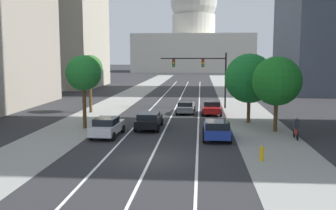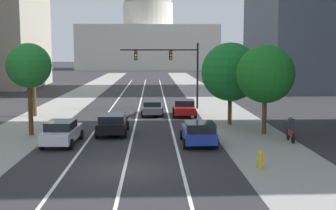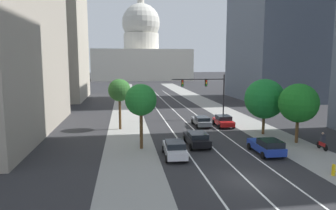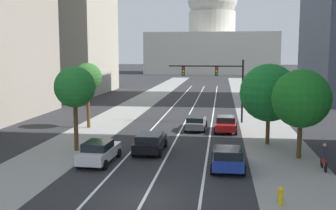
{
  "view_description": "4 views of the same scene",
  "coord_description": "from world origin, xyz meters",
  "px_view_note": "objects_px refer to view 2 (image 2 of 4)",
  "views": [
    {
      "loc": [
        3.01,
        -22.63,
        6.3
      ],
      "look_at": [
        -0.34,
        16.25,
        1.23
      ],
      "focal_mm": 40.78,
      "sensor_mm": 36.0,
      "label": 1
    },
    {
      "loc": [
        1.39,
        -20.85,
        5.74
      ],
      "look_at": [
        2.68,
        15.4,
        1.34
      ],
      "focal_mm": 46.82,
      "sensor_mm": 36.0,
      "label": 2
    },
    {
      "loc": [
        -8.61,
        -19.62,
        8.39
      ],
      "look_at": [
        -2.04,
        25.65,
        1.96
      ],
      "focal_mm": 32.52,
      "sensor_mm": 36.0,
      "label": 3
    },
    {
      "loc": [
        3.78,
        -19.13,
        7.33
      ],
      "look_at": [
        -2.51,
        27.86,
        1.16
      ],
      "focal_mm": 42.92,
      "sensor_mm": 36.0,
      "label": 4
    }
  ],
  "objects_px": {
    "car_gray": "(153,107)",
    "street_tree_mid_right": "(265,74)",
    "cyclist": "(291,129)",
    "car_black": "(113,123)",
    "traffic_signal_mast": "(173,63)",
    "capitol_building": "(148,31)",
    "car_white": "(62,132)",
    "fire_hydrant": "(260,159)",
    "street_tree_near_left": "(29,66)",
    "street_tree_mid_left": "(33,61)",
    "car_blue": "(199,132)",
    "street_tree_far_right": "(230,72)",
    "car_red": "(184,108)"
  },
  "relations": [
    {
      "from": "car_black",
      "to": "street_tree_far_right",
      "type": "xyz_separation_m",
      "value": [
        8.95,
        3.84,
        3.42
      ]
    },
    {
      "from": "car_blue",
      "to": "fire_hydrant",
      "type": "relative_size",
      "value": 4.75
    },
    {
      "from": "car_gray",
      "to": "traffic_signal_mast",
      "type": "xyz_separation_m",
      "value": [
        2.08,
        4.63,
        3.94
      ]
    },
    {
      "from": "capitol_building",
      "to": "cyclist",
      "type": "xyz_separation_m",
      "value": [
        10.24,
        -122.16,
        -11.86
      ]
    },
    {
      "from": "car_blue",
      "to": "car_gray",
      "type": "relative_size",
      "value": 0.94
    },
    {
      "from": "car_gray",
      "to": "street_tree_far_right",
      "type": "height_order",
      "value": "street_tree_far_right"
    },
    {
      "from": "street_tree_mid_left",
      "to": "street_tree_near_left",
      "type": "bearing_deg",
      "value": -76.77
    },
    {
      "from": "fire_hydrant",
      "to": "street_tree_near_left",
      "type": "distance_m",
      "value": 17.13
    },
    {
      "from": "street_tree_far_right",
      "to": "fire_hydrant",
      "type": "bearing_deg",
      "value": -93.51
    },
    {
      "from": "capitol_building",
      "to": "street_tree_far_right",
      "type": "relative_size",
      "value": 6.99
    },
    {
      "from": "car_blue",
      "to": "car_red",
      "type": "bearing_deg",
      "value": 0.11
    },
    {
      "from": "car_gray",
      "to": "street_tree_near_left",
      "type": "relative_size",
      "value": 0.72
    },
    {
      "from": "traffic_signal_mast",
      "to": "street_tree_mid_right",
      "type": "xyz_separation_m",
      "value": [
        5.74,
        -14.15,
        -0.46
      ]
    },
    {
      "from": "street_tree_far_right",
      "to": "car_black",
      "type": "bearing_deg",
      "value": -156.8
    },
    {
      "from": "car_blue",
      "to": "car_black",
      "type": "bearing_deg",
      "value": 56.45
    },
    {
      "from": "street_tree_mid_right",
      "to": "car_blue",
      "type": "bearing_deg",
      "value": -145.6
    },
    {
      "from": "car_black",
      "to": "fire_hydrant",
      "type": "distance_m",
      "value": 12.51
    },
    {
      "from": "capitol_building",
      "to": "street_tree_mid_right",
      "type": "xyz_separation_m",
      "value": [
        9.23,
        -119.36,
        -8.5
      ]
    },
    {
      "from": "traffic_signal_mast",
      "to": "fire_hydrant",
      "type": "xyz_separation_m",
      "value": [
        3.23,
        -23.29,
        -4.2
      ]
    },
    {
      "from": "capitol_building",
      "to": "cyclist",
      "type": "relative_size",
      "value": 26.42
    },
    {
      "from": "traffic_signal_mast",
      "to": "fire_hydrant",
      "type": "distance_m",
      "value": 23.88
    },
    {
      "from": "car_blue",
      "to": "car_white",
      "type": "relative_size",
      "value": 0.96
    },
    {
      "from": "car_red",
      "to": "cyclist",
      "type": "bearing_deg",
      "value": -151.18
    },
    {
      "from": "traffic_signal_mast",
      "to": "street_tree_mid_right",
      "type": "height_order",
      "value": "traffic_signal_mast"
    },
    {
      "from": "capitol_building",
      "to": "car_white",
      "type": "bearing_deg",
      "value": -91.99
    },
    {
      "from": "street_tree_mid_left",
      "to": "car_red",
      "type": "bearing_deg",
      "value": -1.44
    },
    {
      "from": "capitol_building",
      "to": "fire_hydrant",
      "type": "relative_size",
      "value": 49.94
    },
    {
      "from": "traffic_signal_mast",
      "to": "car_gray",
      "type": "bearing_deg",
      "value": -114.13
    },
    {
      "from": "car_blue",
      "to": "cyclist",
      "type": "relative_size",
      "value": 2.51
    },
    {
      "from": "street_tree_far_right",
      "to": "street_tree_mid_left",
      "type": "bearing_deg",
      "value": 163.12
    },
    {
      "from": "car_blue",
      "to": "fire_hydrant",
      "type": "height_order",
      "value": "car_blue"
    },
    {
      "from": "street_tree_mid_left",
      "to": "traffic_signal_mast",
      "type": "bearing_deg",
      "value": 21.04
    },
    {
      "from": "cyclist",
      "to": "car_black",
      "type": "bearing_deg",
      "value": 75.8
    },
    {
      "from": "car_black",
      "to": "traffic_signal_mast",
      "type": "relative_size",
      "value": 0.58
    },
    {
      "from": "car_black",
      "to": "fire_hydrant",
      "type": "relative_size",
      "value": 5.04
    },
    {
      "from": "capitol_building",
      "to": "car_red",
      "type": "distance_m",
      "value": 111.15
    },
    {
      "from": "traffic_signal_mast",
      "to": "street_tree_mid_left",
      "type": "relative_size",
      "value": 1.24
    },
    {
      "from": "cyclist",
      "to": "street_tree_mid_left",
      "type": "xyz_separation_m",
      "value": [
        -19.42,
        12.07,
        4.06
      ]
    },
    {
      "from": "street_tree_mid_left",
      "to": "car_blue",
      "type": "bearing_deg",
      "value": -43.36
    },
    {
      "from": "car_gray",
      "to": "street_tree_mid_right",
      "type": "relative_size",
      "value": 0.74
    },
    {
      "from": "fire_hydrant",
      "to": "street_tree_mid_right",
      "type": "height_order",
      "value": "street_tree_mid_right"
    },
    {
      "from": "capitol_building",
      "to": "street_tree_mid_left",
      "type": "bearing_deg",
      "value": -94.77
    },
    {
      "from": "car_red",
      "to": "car_gray",
      "type": "relative_size",
      "value": 0.9
    },
    {
      "from": "fire_hydrant",
      "to": "cyclist",
      "type": "bearing_deg",
      "value": 60.93
    },
    {
      "from": "street_tree_near_left",
      "to": "car_red",
      "type": "bearing_deg",
      "value": 37.99
    },
    {
      "from": "capitol_building",
      "to": "car_red",
      "type": "xyz_separation_m",
      "value": [
        4.25,
        -110.43,
        -11.94
      ]
    },
    {
      "from": "car_gray",
      "to": "street_tree_mid_left",
      "type": "height_order",
      "value": "street_tree_mid_left"
    },
    {
      "from": "car_gray",
      "to": "street_tree_mid_left",
      "type": "relative_size",
      "value": 0.72
    },
    {
      "from": "car_blue",
      "to": "car_white",
      "type": "distance_m",
      "value": 8.51
    },
    {
      "from": "car_blue",
      "to": "car_black",
      "type": "distance_m",
      "value": 6.81
    }
  ]
}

